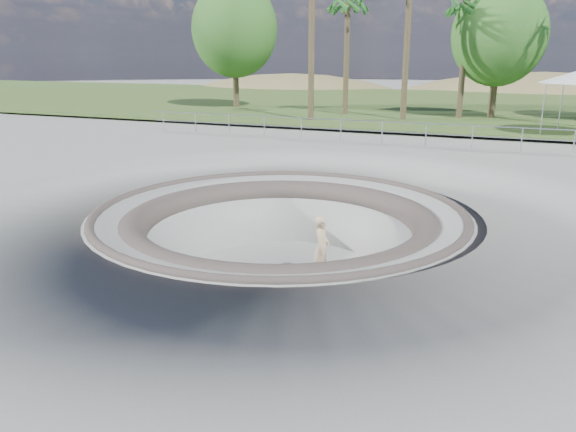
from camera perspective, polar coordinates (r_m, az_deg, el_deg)
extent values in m
plane|color=#ABACA6|center=(15.46, -0.81, 0.53)|extent=(180.00, 180.00, 0.00)
torus|color=#ABACA6|center=(16.11, -0.78, -6.33)|extent=(14.00, 14.00, 4.00)
cylinder|color=#ABACA6|center=(16.09, -0.78, -6.17)|extent=(6.60, 6.60, 0.10)
torus|color=#534742|center=(15.47, -0.81, 0.46)|extent=(10.24, 10.24, 0.24)
torus|color=#534742|center=(15.59, -0.81, -1.06)|extent=(8.91, 8.91, 0.81)
cube|color=#435C24|center=(48.20, 15.62, 10.86)|extent=(180.00, 36.00, 0.12)
ellipsoid|color=olive|center=(74.88, 0.33, 7.98)|extent=(50.40, 36.00, 23.40)
ellipsoid|color=olive|center=(74.68, 23.85, 5.48)|extent=(61.60, 44.00, 28.60)
cylinder|color=#93979B|center=(26.51, 9.59, 9.44)|extent=(25.00, 0.05, 0.05)
cylinder|color=#93979B|center=(26.57, 9.55, 8.47)|extent=(25.00, 0.05, 0.05)
cube|color=brown|center=(15.62, 3.37, -6.40)|extent=(0.88, 0.56, 0.02)
cylinder|color=#A0A0A5|center=(15.63, 3.37, -6.53)|extent=(0.11, 0.18, 0.04)
cylinder|color=#A0A0A5|center=(15.63, 3.37, -6.53)|extent=(0.11, 0.18, 0.04)
cylinder|color=silver|center=(15.64, 3.36, -6.55)|extent=(0.07, 0.06, 0.07)
cylinder|color=silver|center=(15.64, 3.36, -6.55)|extent=(0.07, 0.06, 0.07)
cylinder|color=silver|center=(15.64, 3.36, -6.55)|extent=(0.07, 0.06, 0.07)
cylinder|color=silver|center=(15.64, 3.36, -6.55)|extent=(0.07, 0.06, 0.07)
imported|color=#D4B589|center=(15.29, 3.42, -3.24)|extent=(0.56, 0.73, 1.80)
cylinder|color=#93979B|center=(30.30, 25.24, 9.55)|extent=(0.06, 0.06, 2.40)
cylinder|color=#93979B|center=(33.34, 25.06, 10.04)|extent=(0.06, 0.06, 2.40)
cylinder|color=brown|center=(34.76, 2.41, 17.35)|extent=(0.36, 0.36, 9.49)
cylinder|color=brown|center=(38.29, 5.96, 15.80)|extent=(0.36, 0.36, 7.66)
cylinder|color=brown|center=(35.84, 12.12, 19.08)|extent=(0.36, 0.36, 12.10)
cylinder|color=brown|center=(37.40, 17.39, 14.86)|extent=(0.36, 0.36, 7.25)
cylinder|color=brown|center=(43.65, -5.35, 14.35)|extent=(0.44, 0.44, 5.38)
ellipsoid|color=#366623|center=(43.67, -5.46, 18.38)|extent=(6.42, 5.84, 7.01)
cylinder|color=brown|center=(38.34, 20.23, 12.79)|extent=(0.44, 0.44, 4.80)
ellipsoid|color=#366623|center=(38.32, 20.64, 16.87)|extent=(5.73, 5.21, 6.25)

